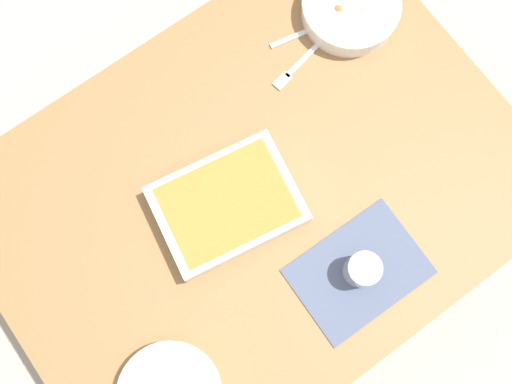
# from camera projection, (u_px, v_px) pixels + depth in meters

# --- Properties ---
(ground_plane) EXTENTS (6.00, 6.00, 0.00)m
(ground_plane) POSITION_uv_depth(u_px,v_px,m) (256.00, 237.00, 2.02)
(ground_plane) COLOR #B2A899
(dining_table) EXTENTS (1.20, 0.90, 0.74)m
(dining_table) POSITION_uv_depth(u_px,v_px,m) (256.00, 200.00, 1.39)
(dining_table) COLOR olive
(dining_table) RESTS_ON ground_plane
(placemat) EXTENTS (0.28, 0.20, 0.00)m
(placemat) POSITION_uv_depth(u_px,v_px,m) (359.00, 271.00, 1.26)
(placemat) COLOR #4C5670
(placemat) RESTS_ON dining_table
(stew_bowl) EXTENTS (0.23, 0.23, 0.06)m
(stew_bowl) POSITION_uv_depth(u_px,v_px,m) (350.00, 8.00, 1.36)
(stew_bowl) COLOR white
(stew_bowl) RESTS_ON dining_table
(baking_dish) EXTENTS (0.33, 0.27, 0.06)m
(baking_dish) POSITION_uv_depth(u_px,v_px,m) (227.00, 205.00, 1.26)
(baking_dish) COLOR silver
(baking_dish) RESTS_ON dining_table
(drink_cup) EXTENTS (0.07, 0.07, 0.08)m
(drink_cup) POSITION_uv_depth(u_px,v_px,m) (362.00, 270.00, 1.23)
(drink_cup) COLOR #B2BCC6
(drink_cup) RESTS_ON dining_table
(spoon_by_stew) EXTENTS (0.18, 0.05, 0.01)m
(spoon_by_stew) POSITION_uv_depth(u_px,v_px,m) (314.00, 28.00, 1.38)
(spoon_by_stew) COLOR silver
(spoon_by_stew) RESTS_ON dining_table
(fork_on_table) EXTENTS (0.18, 0.05, 0.01)m
(fork_on_table) POSITION_uv_depth(u_px,v_px,m) (297.00, 66.00, 1.36)
(fork_on_table) COLOR silver
(fork_on_table) RESTS_ON dining_table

